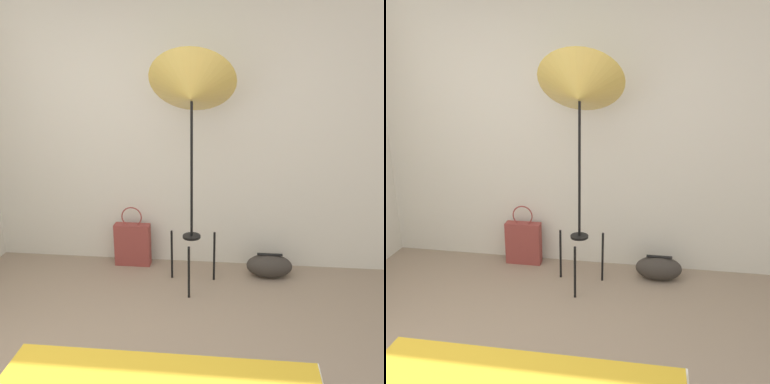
# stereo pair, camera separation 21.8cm
# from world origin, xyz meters

# --- Properties ---
(wall_back) EXTENTS (8.00, 0.05, 2.60)m
(wall_back) POSITION_xyz_m (0.00, 2.19, 1.30)
(wall_back) COLOR beige
(wall_back) RESTS_ON ground_plane
(photo_umbrella) EXTENTS (0.70, 0.62, 2.02)m
(photo_umbrella) POSITION_xyz_m (0.26, 1.70, 1.67)
(photo_umbrella) COLOR black
(photo_umbrella) RESTS_ON ground_plane
(tote_bag) EXTENTS (0.34, 0.11, 0.59)m
(tote_bag) POSITION_xyz_m (-0.34, 2.04, 0.21)
(tote_bag) COLOR brown
(tote_bag) RESTS_ON ground_plane
(duffel_bag) EXTENTS (0.41, 0.22, 0.23)m
(duffel_bag) POSITION_xyz_m (0.95, 1.92, 0.11)
(duffel_bag) COLOR #332D28
(duffel_bag) RESTS_ON ground_plane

